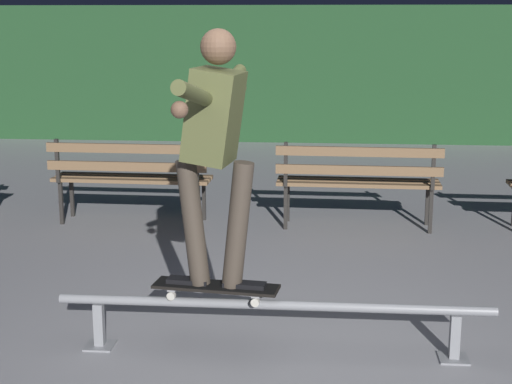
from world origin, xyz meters
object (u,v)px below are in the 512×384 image
Objects in this scene: grind_rail at (274,312)px; skateboarder at (215,137)px; skateboard at (216,287)px; park_bench_left_center at (130,172)px; park_bench_right_center at (358,176)px.

skateboarder is (-0.35, -0.00, 1.09)m from grind_rail.
grind_rail is at bearing 0.00° from skateboard.
park_bench_left_center is 2.27m from park_bench_right_center.
park_bench_right_center reaches higher than grind_rail.
skateboarder is at bearing -66.75° from park_bench_left_center.
skateboarder is 3.35m from park_bench_left_center.
grind_rail is 3.41m from park_bench_left_center.
park_bench_left_center is 1.00× the size of park_bench_right_center.
grind_rail is at bearing 0.06° from skateboarder.
park_bench_right_center is at bearing 71.57° from skateboard.
skateboarder reaches higher than grind_rail.
skateboarder is at bearing -179.94° from grind_rail.
park_bench_right_center is at bearing 71.62° from skateboarder.
skateboard is 0.50× the size of park_bench_left_center.
grind_rail is 1.68× the size of park_bench_left_center.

